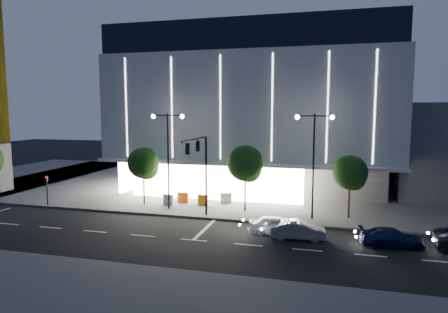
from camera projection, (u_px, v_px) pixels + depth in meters
ground at (175, 232)px, 30.56m from camera, size 160.00×160.00×0.00m
sidewalk_museum at (279, 180)px, 52.34m from camera, size 70.00×40.00×0.15m
museum at (262, 110)px, 50.15m from camera, size 30.00×25.80×18.00m
traffic_mast at (201, 162)px, 32.93m from camera, size 0.33×5.89×7.07m
street_lamp_west at (168, 147)px, 36.39m from camera, size 3.16×0.36×9.00m
street_lamp_east at (314, 150)px, 33.10m from camera, size 3.16×0.36×9.00m
ped_signal_far at (47, 187)px, 38.46m from camera, size 0.22×0.24×3.00m
tower_crane at (4, 41)px, 65.41m from camera, size 32.00×2.00×28.50m
tree_left at (144, 165)px, 38.35m from camera, size 3.02×3.02×5.72m
tree_mid at (246, 165)px, 35.78m from camera, size 3.25×3.25×6.15m
tree_right at (350, 174)px, 33.56m from camera, size 2.91×2.91×5.51m
car_lead at (276, 226)px, 29.81m from camera, size 4.14×1.85×1.38m
car_second at (298, 230)px, 28.79m from camera, size 4.18×1.88×1.33m
car_third at (392, 238)px, 27.22m from camera, size 4.48×2.22×1.25m
barrier_a at (183, 198)px, 39.52m from camera, size 1.11×0.29×1.00m
barrier_b at (168, 200)px, 38.64m from camera, size 1.13×0.54×1.00m
barrier_c at (203, 200)px, 38.45m from camera, size 1.12×0.62×1.00m
barrier_d at (226, 198)px, 39.34m from camera, size 1.12×0.57×1.00m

